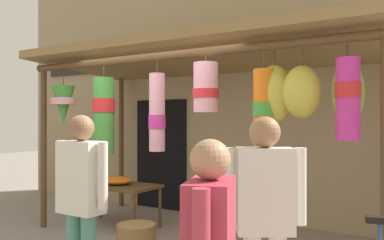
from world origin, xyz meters
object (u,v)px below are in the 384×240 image
folding_chair (230,218)px  flower_heap_on_table (115,180)px  display_table (116,188)px  wicker_basket_by_table (136,236)px  customer_foreground (81,194)px  vendor_in_orange (265,211)px

folding_chair → flower_heap_on_table: bearing=168.2°
flower_heap_on_table → display_table: bearing=95.0°
wicker_basket_by_table → customer_foreground: customer_foreground is taller
flower_heap_on_table → customer_foreground: customer_foreground is taller
flower_heap_on_table → folding_chair: (2.16, -0.45, -0.21)m
wicker_basket_by_table → customer_foreground: (0.67, -1.57, 0.84)m
wicker_basket_by_table → customer_foreground: size_ratio=0.30×
folding_chair → vendor_in_orange: (0.98, -1.43, 0.48)m
folding_chair → vendor_in_orange: vendor_in_orange is taller
flower_heap_on_table → wicker_basket_by_table: 1.22m
flower_heap_on_table → vendor_in_orange: size_ratio=0.35×
display_table → flower_heap_on_table: size_ratio=2.29×
flower_heap_on_table → vendor_in_orange: vendor_in_orange is taller
flower_heap_on_table → vendor_in_orange: (3.15, -1.88, 0.26)m
display_table → folding_chair: size_ratio=1.57×
display_table → customer_foreground: customer_foreground is taller
vendor_in_orange → customer_foreground: 1.59m
folding_chair → wicker_basket_by_table: bearing=-173.7°
vendor_in_orange → customer_foreground: bearing=-170.1°
folding_chair → wicker_basket_by_table: 1.31m
vendor_in_orange → folding_chair: bearing=124.4°
wicker_basket_by_table → display_table: bearing=145.9°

